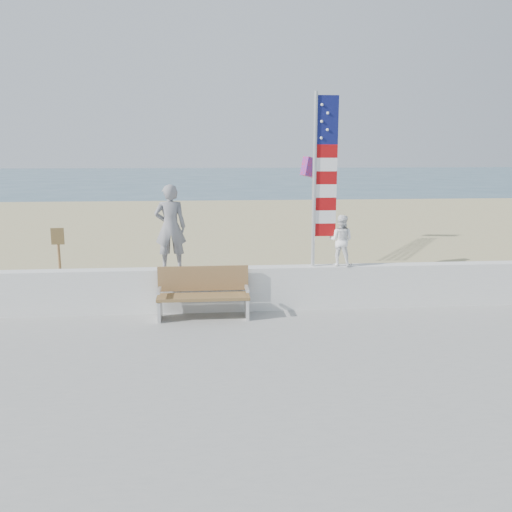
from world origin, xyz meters
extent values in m
plane|color=#335366|center=(0.00, 0.00, 0.00)|extent=(220.00, 220.00, 0.00)
cube|color=tan|center=(0.00, 9.00, 0.04)|extent=(90.00, 40.00, 0.08)
cube|color=#9C9C97|center=(0.00, -4.00, 0.13)|extent=(50.00, 12.40, 0.10)
cube|color=white|center=(0.00, 2.00, 0.63)|extent=(30.00, 0.35, 0.90)
imported|color=gray|center=(-1.50, 2.00, 1.93)|extent=(0.64, 0.44, 1.70)
imported|color=white|center=(1.98, 2.00, 1.61)|extent=(0.64, 0.58, 1.06)
cube|color=olive|center=(-0.87, 1.45, 0.62)|extent=(1.80, 0.50, 0.06)
cube|color=olive|center=(-0.87, 1.72, 0.93)|extent=(1.80, 0.05, 0.50)
cube|color=silver|center=(-1.72, 1.45, 0.38)|extent=(0.06, 0.50, 0.40)
cube|color=silver|center=(-1.72, 1.40, 0.78)|extent=(0.06, 0.45, 0.05)
cube|color=silver|center=(-0.02, 1.45, 0.38)|extent=(0.06, 0.50, 0.40)
cube|color=white|center=(-0.02, 1.40, 0.78)|extent=(0.06, 0.45, 0.05)
cylinder|color=silver|center=(1.40, 2.00, 2.83)|extent=(0.08, 0.08, 3.50)
cube|color=#0F1451|center=(1.64, 2.00, 4.03)|extent=(0.44, 0.02, 0.95)
cube|color=#9E0A0C|center=(1.64, 2.00, 1.84)|extent=(0.44, 0.02, 0.26)
cube|color=white|center=(1.64, 2.00, 2.10)|extent=(0.44, 0.02, 0.26)
cube|color=#9E0A0C|center=(1.64, 2.00, 2.37)|extent=(0.44, 0.02, 0.26)
cube|color=white|center=(1.64, 2.00, 2.63)|extent=(0.44, 0.02, 0.26)
cube|color=#9E0A0C|center=(1.64, 2.00, 2.89)|extent=(0.44, 0.02, 0.26)
cube|color=white|center=(1.64, 2.00, 3.16)|extent=(0.44, 0.02, 0.26)
cube|color=#9E0A0C|center=(1.64, 2.00, 3.42)|extent=(0.44, 0.02, 0.26)
sphere|color=white|center=(1.52, 1.98, 3.68)|extent=(0.06, 0.06, 0.06)
sphere|color=white|center=(1.64, 1.98, 3.84)|extent=(0.06, 0.06, 0.06)
sphere|color=white|center=(1.52, 1.98, 4.00)|extent=(0.06, 0.06, 0.06)
sphere|color=white|center=(1.64, 1.98, 4.16)|extent=(0.06, 0.06, 0.06)
sphere|color=white|center=(1.52, 1.98, 4.32)|extent=(0.06, 0.06, 0.06)
cube|color=red|center=(2.21, 5.75, 2.95)|extent=(0.98, 0.66, 0.67)
cube|color=gold|center=(2.36, 5.75, 2.90)|extent=(0.35, 0.26, 0.25)
cylinder|color=olive|center=(-4.52, 4.97, 0.68)|extent=(0.07, 0.07, 1.20)
cube|color=brown|center=(-4.52, 4.95, 1.33)|extent=(0.32, 0.03, 0.42)
camera|label=1|loc=(-0.76, -8.84, 3.41)|focal=38.00mm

